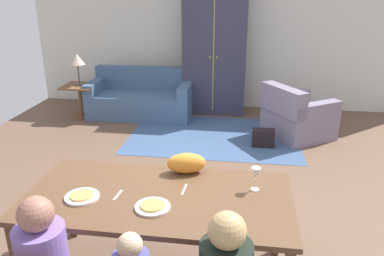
% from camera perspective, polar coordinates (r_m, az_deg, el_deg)
% --- Properties ---
extents(ground_plane, '(7.18, 6.21, 0.02)m').
position_cam_1_polar(ground_plane, '(4.68, 1.46, -7.97)').
color(ground_plane, brown).
extents(back_wall, '(7.18, 0.10, 2.70)m').
position_cam_1_polar(back_wall, '(7.31, 4.57, 13.63)').
color(back_wall, silver).
rests_on(back_wall, ground_plane).
extents(dining_table, '(1.98, 0.98, 0.76)m').
position_cam_1_polar(dining_table, '(2.94, -4.98, -10.96)').
color(dining_table, brown).
rests_on(dining_table, ground_plane).
extents(plate_near_man, '(0.25, 0.25, 0.02)m').
position_cam_1_polar(plate_near_man, '(2.97, -15.99, -9.79)').
color(plate_near_man, white).
rests_on(plate_near_man, dining_table).
extents(pizza_near_man, '(0.17, 0.17, 0.01)m').
position_cam_1_polar(pizza_near_man, '(2.96, -16.02, -9.54)').
color(pizza_near_man, '#E7A651').
rests_on(pizza_near_man, plate_near_man).
extents(plate_near_child, '(0.25, 0.25, 0.02)m').
position_cam_1_polar(plate_near_child, '(2.75, -5.88, -11.58)').
color(plate_near_child, silver).
rests_on(plate_near_child, dining_table).
extents(pizza_near_child, '(0.17, 0.17, 0.01)m').
position_cam_1_polar(pizza_near_child, '(2.74, -5.89, -11.32)').
color(pizza_near_child, gold).
rests_on(pizza_near_child, plate_near_child).
extents(wine_glass, '(0.07, 0.07, 0.19)m').
position_cam_1_polar(wine_glass, '(2.94, 9.45, -6.78)').
color(wine_glass, silver).
rests_on(wine_glass, dining_table).
extents(fork, '(0.03, 0.15, 0.01)m').
position_cam_1_polar(fork, '(2.94, -10.96, -9.76)').
color(fork, silver).
rests_on(fork, dining_table).
extents(knife, '(0.03, 0.17, 0.01)m').
position_cam_1_polar(knife, '(2.96, -1.18, -9.13)').
color(knife, silver).
rests_on(knife, dining_table).
extents(cat, '(0.35, 0.23, 0.17)m').
position_cam_1_polar(cat, '(3.18, -0.84, -5.24)').
color(cat, orange).
rests_on(cat, dining_table).
extents(area_rug, '(2.60, 1.80, 0.01)m').
position_cam_1_polar(area_rug, '(6.02, 3.28, -1.15)').
color(area_rug, '#3C557D').
rests_on(area_rug, ground_plane).
extents(couch, '(1.80, 0.86, 0.82)m').
position_cam_1_polar(couch, '(6.96, -7.49, 4.35)').
color(couch, '#425E80').
rests_on(couch, ground_plane).
extents(armchair, '(1.19, 1.19, 0.82)m').
position_cam_1_polar(armchair, '(6.10, 15.23, 1.61)').
color(armchair, gray).
rests_on(armchair, ground_plane).
extents(armoire, '(1.10, 0.59, 2.10)m').
position_cam_1_polar(armoire, '(6.98, 3.42, 10.83)').
color(armoire, '#35354B').
rests_on(armoire, ground_plane).
extents(side_table, '(0.56, 0.56, 0.58)m').
position_cam_1_polar(side_table, '(7.05, -16.16, 4.54)').
color(side_table, brown).
rests_on(side_table, ground_plane).
extents(table_lamp, '(0.26, 0.26, 0.54)m').
position_cam_1_polar(table_lamp, '(6.91, -16.68, 9.57)').
color(table_lamp, brown).
rests_on(table_lamp, side_table).
extents(handbag, '(0.32, 0.16, 0.26)m').
position_cam_1_polar(handbag, '(5.68, 10.50, -1.46)').
color(handbag, black).
rests_on(handbag, ground_plane).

